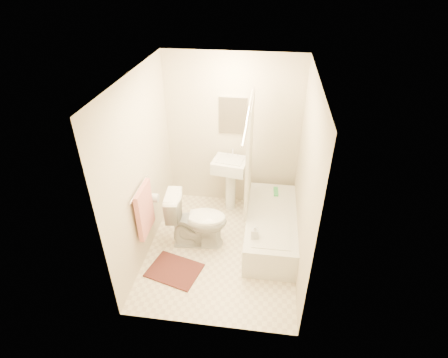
# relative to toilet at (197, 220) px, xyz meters

# --- Properties ---
(floor) EXTENTS (2.40, 2.40, 0.00)m
(floor) POSITION_rel_toilet_xyz_m (0.35, -0.10, -0.40)
(floor) COLOR beige
(floor) RESTS_ON ground
(ceiling) EXTENTS (2.40, 2.40, 0.00)m
(ceiling) POSITION_rel_toilet_xyz_m (0.35, -0.10, 2.00)
(ceiling) COLOR white
(ceiling) RESTS_ON ground
(wall_back) EXTENTS (2.00, 0.02, 2.40)m
(wall_back) POSITION_rel_toilet_xyz_m (0.35, 1.10, 0.80)
(wall_back) COLOR beige
(wall_back) RESTS_ON ground
(wall_left) EXTENTS (0.02, 2.40, 2.40)m
(wall_left) POSITION_rel_toilet_xyz_m (-0.65, -0.10, 0.80)
(wall_left) COLOR beige
(wall_left) RESTS_ON ground
(wall_right) EXTENTS (0.02, 2.40, 2.40)m
(wall_right) POSITION_rel_toilet_xyz_m (1.35, -0.10, 0.80)
(wall_right) COLOR beige
(wall_right) RESTS_ON ground
(mirror) EXTENTS (0.40, 0.03, 0.55)m
(mirror) POSITION_rel_toilet_xyz_m (0.35, 1.08, 1.10)
(mirror) COLOR white
(mirror) RESTS_ON wall_back
(curtain_rod) EXTENTS (0.03, 1.70, 0.03)m
(curtain_rod) POSITION_rel_toilet_xyz_m (0.65, -0.00, 1.60)
(curtain_rod) COLOR silver
(curtain_rod) RESTS_ON wall_back
(shower_curtain) EXTENTS (0.04, 0.80, 1.55)m
(shower_curtain) POSITION_rel_toilet_xyz_m (0.65, 0.40, 0.82)
(shower_curtain) COLOR silver
(shower_curtain) RESTS_ON curtain_rod
(towel_bar) EXTENTS (0.02, 0.60, 0.02)m
(towel_bar) POSITION_rel_toilet_xyz_m (-0.61, -0.35, 0.70)
(towel_bar) COLOR silver
(towel_bar) RESTS_ON wall_left
(towel) EXTENTS (0.06, 0.45, 0.66)m
(towel) POSITION_rel_toilet_xyz_m (-0.58, -0.35, 0.38)
(towel) COLOR #CC7266
(towel) RESTS_ON towel_bar
(toilet_paper) EXTENTS (0.11, 0.12, 0.12)m
(toilet_paper) POSITION_rel_toilet_xyz_m (-0.58, 0.02, 0.30)
(toilet_paper) COLOR white
(toilet_paper) RESTS_ON wall_left
(toilet) EXTENTS (0.86, 0.53, 0.81)m
(toilet) POSITION_rel_toilet_xyz_m (0.00, 0.00, 0.00)
(toilet) COLOR white
(toilet) RESTS_ON floor
(sink) EXTENTS (0.55, 0.47, 0.98)m
(sink) POSITION_rel_toilet_xyz_m (0.35, 0.85, 0.09)
(sink) COLOR white
(sink) RESTS_ON floor
(bathtub) EXTENTS (0.68, 1.55, 0.44)m
(bathtub) POSITION_rel_toilet_xyz_m (1.01, 0.20, -0.19)
(bathtub) COLOR silver
(bathtub) RESTS_ON floor
(bath_mat) EXTENTS (0.75, 0.64, 0.02)m
(bath_mat) POSITION_rel_toilet_xyz_m (-0.20, -0.58, -0.39)
(bath_mat) COLOR #4A261C
(bath_mat) RESTS_ON floor
(soap_bottle) EXTENTS (0.09, 0.09, 0.20)m
(soap_bottle) POSITION_rel_toilet_xyz_m (0.80, -0.29, 0.13)
(soap_bottle) COLOR silver
(soap_bottle) RESTS_ON bathtub
(scrub_brush) EXTENTS (0.08, 0.22, 0.04)m
(scrub_brush) POSITION_rel_toilet_xyz_m (1.06, 0.74, 0.05)
(scrub_brush) COLOR #3EB158
(scrub_brush) RESTS_ON bathtub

